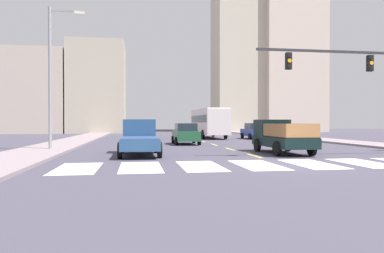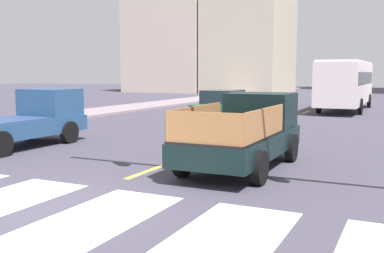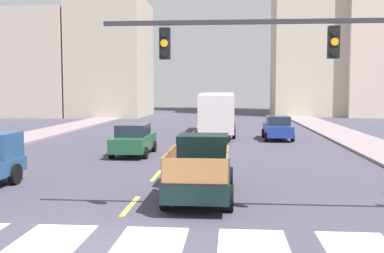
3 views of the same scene
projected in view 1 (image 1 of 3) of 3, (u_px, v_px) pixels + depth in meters
ground_plane at (285, 164)px, 15.23m from camera, size 160.00×160.00×0.00m
sidewalk_right at (326, 140)px, 34.85m from camera, size 3.48×110.00×0.15m
sidewalk_left at (70, 142)px, 31.18m from camera, size 3.48×110.00×0.15m
crosswalk_stripe_0 at (77, 168)px, 13.93m from camera, size 1.64×3.73×0.01m
crosswalk_stripe_1 at (141, 167)px, 14.30m from camera, size 1.64×3.73×0.01m
crosswalk_stripe_2 at (200, 166)px, 14.67m from camera, size 1.64×3.73×0.01m
crosswalk_stripe_3 at (257, 165)px, 15.05m from camera, size 1.64×3.73×0.01m
crosswalk_stripe_4 at (312, 164)px, 15.42m from camera, size 1.64×3.73×0.01m
crosswalk_stripe_5 at (363, 163)px, 15.79m from camera, size 1.64×3.73×0.01m
lane_dash_0 at (254, 156)px, 19.19m from camera, size 0.16×2.40×0.01m
lane_dash_1 at (230, 149)px, 24.13m from camera, size 0.16×2.40×0.01m
lane_dash_2 at (214, 145)px, 29.07m from camera, size 0.16×2.40×0.01m
lane_dash_3 at (203, 141)px, 34.01m from camera, size 0.16×2.40×0.01m
lane_dash_4 at (194, 139)px, 38.95m from camera, size 0.16×2.40×0.01m
lane_dash_5 at (188, 137)px, 43.89m from camera, size 0.16×2.40×0.01m
lane_dash_6 at (182, 136)px, 48.83m from camera, size 0.16×2.40×0.01m
lane_dash_7 at (178, 135)px, 53.77m from camera, size 0.16×2.40×0.01m
pickup_stakebed at (280, 137)px, 21.10m from camera, size 2.18×5.20×1.96m
pickup_dark at (139, 138)px, 19.94m from camera, size 2.18×5.20×1.96m
city_bus at (209, 121)px, 41.75m from camera, size 2.72×10.80×3.32m
sedan_far at (254, 131)px, 39.25m from camera, size 2.02×4.40×1.72m
sedan_near_right at (186, 134)px, 29.53m from camera, size 2.02×4.40×1.72m
streetlight_left at (53, 72)px, 22.52m from camera, size 2.20×0.28×9.00m
block_mid_left at (98, 89)px, 63.66m from camera, size 9.29×11.89×15.47m
block_mid_right at (242, 58)px, 70.86m from camera, size 10.87×8.31×29.01m
block_low_left at (35, 92)px, 61.12m from camera, size 10.85×10.51×13.82m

